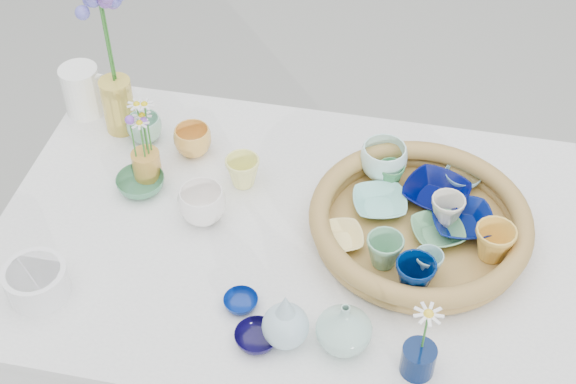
# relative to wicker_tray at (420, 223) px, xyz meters

# --- Properties ---
(wicker_tray) EXTENTS (0.47, 0.47, 0.08)m
(wicker_tray) POSITION_rel_wicker_tray_xyz_m (0.00, 0.00, 0.00)
(wicker_tray) COLOR olive
(wicker_tray) RESTS_ON display_table
(tray_ceramic_0) EXTENTS (0.18, 0.18, 0.03)m
(tray_ceramic_0) POSITION_rel_wicker_tray_xyz_m (0.03, 0.10, -0.00)
(tray_ceramic_0) COLOR #000540
(tray_ceramic_0) RESTS_ON wicker_tray
(tray_ceramic_1) EXTENTS (0.15, 0.15, 0.03)m
(tray_ceramic_1) POSITION_rel_wicker_tray_xyz_m (0.09, 0.03, -0.00)
(tray_ceramic_1) COLOR #020F53
(tray_ceramic_1) RESTS_ON wicker_tray
(tray_ceramic_2) EXTENTS (0.11, 0.11, 0.08)m
(tray_ceramic_2) POSITION_rel_wicker_tray_xyz_m (0.15, -0.04, 0.02)
(tray_ceramic_2) COLOR gold
(tray_ceramic_2) RESTS_ON wicker_tray
(tray_ceramic_3) EXTENTS (0.14, 0.14, 0.03)m
(tray_ceramic_3) POSITION_rel_wicker_tray_xyz_m (0.04, -0.01, -0.01)
(tray_ceramic_3) COLOR #5D9D69
(tray_ceramic_3) RESTS_ON wicker_tray
(tray_ceramic_4) EXTENTS (0.09, 0.09, 0.07)m
(tray_ceramic_4) POSITION_rel_wicker_tray_xyz_m (-0.06, -0.11, 0.02)
(tray_ceramic_4) COLOR #6EAC83
(tray_ceramic_4) RESTS_ON wicker_tray
(tray_ceramic_5) EXTENTS (0.14, 0.14, 0.03)m
(tray_ceramic_5) POSITION_rel_wicker_tray_xyz_m (-0.09, 0.05, -0.01)
(tray_ceramic_5) COLOR #83D2C4
(tray_ceramic_5) RESTS_ON wicker_tray
(tray_ceramic_6) EXTENTS (0.13, 0.13, 0.08)m
(tray_ceramic_6) POSITION_rel_wicker_tray_xyz_m (-0.10, 0.16, 0.02)
(tray_ceramic_6) COLOR #C5F6EE
(tray_ceramic_6) RESTS_ON wicker_tray
(tray_ceramic_7) EXTENTS (0.09, 0.09, 0.07)m
(tray_ceramic_7) POSITION_rel_wicker_tray_xyz_m (0.05, 0.04, 0.01)
(tray_ceramic_7) COLOR beige
(tray_ceramic_7) RESTS_ON wicker_tray
(tray_ceramic_8) EXTENTS (0.11, 0.11, 0.03)m
(tray_ceramic_8) POSITION_rel_wicker_tray_xyz_m (0.08, 0.17, -0.01)
(tray_ceramic_8) COLOR #79B8D6
(tray_ceramic_8) RESTS_ON wicker_tray
(tray_ceramic_9) EXTENTS (0.09, 0.09, 0.08)m
(tray_ceramic_9) POSITION_rel_wicker_tray_xyz_m (0.00, -0.16, 0.02)
(tray_ceramic_9) COLOR #00174B
(tray_ceramic_9) RESTS_ON wicker_tray
(tray_ceramic_10) EXTENTS (0.12, 0.12, 0.02)m
(tray_ceramic_10) POSITION_rel_wicker_tray_xyz_m (-0.16, -0.07, -0.01)
(tray_ceramic_10) COLOR #FFE88D
(tray_ceramic_10) RESTS_ON wicker_tray
(tray_ceramic_11) EXTENTS (0.08, 0.08, 0.06)m
(tray_ceramic_11) POSITION_rel_wicker_tray_xyz_m (0.03, -0.12, 0.01)
(tray_ceramic_11) COLOR #85B8B2
(tray_ceramic_11) RESTS_ON wicker_tray
(tray_ceramic_12) EXTENTS (0.08, 0.08, 0.06)m
(tray_ceramic_12) POSITION_rel_wicker_tray_xyz_m (-0.08, 0.13, 0.01)
(tray_ceramic_12) COLOR #377D47
(tray_ceramic_12) RESTS_ON wicker_tray
(loose_ceramic_0) EXTENTS (0.10, 0.10, 0.07)m
(loose_ceramic_0) POSITION_rel_wicker_tray_xyz_m (-0.55, 0.16, -0.00)
(loose_ceramic_0) COLOR gold
(loose_ceramic_0) RESTS_ON display_table
(loose_ceramic_1) EXTENTS (0.08, 0.08, 0.07)m
(loose_ceramic_1) POSITION_rel_wicker_tray_xyz_m (-0.41, 0.08, -0.00)
(loose_ceramic_1) COLOR #F1EF82
(loose_ceramic_1) RESTS_ON display_table
(loose_ceramic_2) EXTENTS (0.12, 0.12, 0.03)m
(loose_ceramic_2) POSITION_rel_wicker_tray_xyz_m (-0.63, 0.02, -0.02)
(loose_ceramic_2) COLOR #3C7A54
(loose_ceramic_2) RESTS_ON display_table
(loose_ceramic_3) EXTENTS (0.13, 0.13, 0.08)m
(loose_ceramic_3) POSITION_rel_wicker_tray_xyz_m (-0.47, -0.04, 0.00)
(loose_ceramic_3) COLOR white
(loose_ceramic_3) RESTS_ON display_table
(loose_ceramic_4) EXTENTS (0.08, 0.08, 0.02)m
(loose_ceramic_4) POSITION_rel_wicker_tray_xyz_m (-0.33, -0.26, -0.03)
(loose_ceramic_4) COLOR navy
(loose_ceramic_4) RESTS_ON display_table
(loose_ceramic_5) EXTENTS (0.09, 0.09, 0.07)m
(loose_ceramic_5) POSITION_rel_wicker_tray_xyz_m (-0.68, 0.19, -0.01)
(loose_ceramic_5) COLOR #86C0A4
(loose_ceramic_5) RESTS_ON display_table
(loose_ceramic_6) EXTENTS (0.09, 0.09, 0.03)m
(loose_ceramic_6) POSITION_rel_wicker_tray_xyz_m (-0.28, -0.34, -0.03)
(loose_ceramic_6) COLOR black
(loose_ceramic_6) RESTS_ON display_table
(fluted_bowl) EXTENTS (0.14, 0.14, 0.07)m
(fluted_bowl) POSITION_rel_wicker_tray_xyz_m (-0.74, -0.31, -0.01)
(fluted_bowl) COLOR white
(fluted_bowl) RESTS_ON display_table
(bud_vase_paleblue) EXTENTS (0.12, 0.12, 0.14)m
(bud_vase_paleblue) POSITION_rel_wicker_tray_xyz_m (-0.22, -0.32, 0.03)
(bud_vase_paleblue) COLOR #A5C4CF
(bud_vase_paleblue) RESTS_ON display_table
(bud_vase_seafoam) EXTENTS (0.11, 0.11, 0.11)m
(bud_vase_seafoam) POSITION_rel_wicker_tray_xyz_m (-0.12, -0.31, 0.02)
(bud_vase_seafoam) COLOR #9FC9B9
(bud_vase_seafoam) RESTS_ON display_table
(bud_vase_cobalt) EXTENTS (0.08, 0.08, 0.06)m
(bud_vase_cobalt) POSITION_rel_wicker_tray_xyz_m (0.03, -0.34, -0.01)
(bud_vase_cobalt) COLOR #03143D
(bud_vase_cobalt) RESTS_ON display_table
(single_daisy) EXTENTS (0.07, 0.07, 0.12)m
(single_daisy) POSITION_rel_wicker_tray_xyz_m (0.03, -0.33, 0.07)
(single_daisy) COLOR white
(single_daisy) RESTS_ON bud_vase_cobalt
(tall_vase_yellow) EXTENTS (0.10, 0.10, 0.14)m
(tall_vase_yellow) POSITION_rel_wicker_tray_xyz_m (-0.75, 0.21, 0.03)
(tall_vase_yellow) COLOR gold
(tall_vase_yellow) RESTS_ON display_table
(gerbera) EXTENTS (0.11, 0.11, 0.27)m
(gerbera) POSITION_rel_wicker_tray_xyz_m (-0.75, 0.22, 0.23)
(gerbera) COLOR #FF6900
(gerbera) RESTS_ON tall_vase_yellow
(hydrangea) EXTENTS (0.10, 0.10, 0.29)m
(hydrangea) POSITION_rel_wicker_tray_xyz_m (-0.75, 0.22, 0.21)
(hydrangea) COLOR #6261CB
(hydrangea) RESTS_ON tall_vase_yellow
(white_pitcher) EXTENTS (0.15, 0.12, 0.13)m
(white_pitcher) POSITION_rel_wicker_tray_xyz_m (-0.86, 0.26, 0.03)
(white_pitcher) COLOR white
(white_pitcher) RESTS_ON display_table
(daisy_cup) EXTENTS (0.07, 0.07, 0.07)m
(daisy_cup) POSITION_rel_wicker_tray_xyz_m (-0.63, 0.06, -0.00)
(daisy_cup) COLOR gold
(daisy_cup) RESTS_ON display_table
(daisy_posy) EXTENTS (0.09, 0.09, 0.13)m
(daisy_posy) POSITION_rel_wicker_tray_xyz_m (-0.63, 0.06, 0.10)
(daisy_posy) COLOR white
(daisy_posy) RESTS_ON daisy_cup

